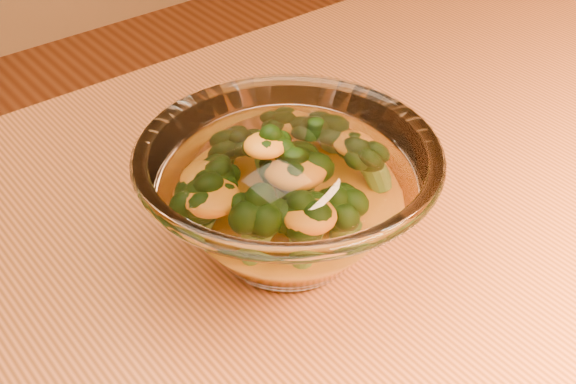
% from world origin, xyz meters
% --- Properties ---
extents(glass_bowl, '(0.22, 0.22, 0.10)m').
position_xyz_m(glass_bowl, '(0.02, 0.07, 0.80)').
color(glass_bowl, white).
rests_on(glass_bowl, table).
extents(cheese_sauce, '(0.12, 0.12, 0.03)m').
position_xyz_m(cheese_sauce, '(0.02, 0.07, 0.78)').
color(cheese_sauce, orange).
rests_on(cheese_sauce, glass_bowl).
extents(broccoli_heap, '(0.16, 0.14, 0.07)m').
position_xyz_m(broccoli_heap, '(0.02, 0.08, 0.81)').
color(broccoli_heap, black).
rests_on(broccoli_heap, cheese_sauce).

